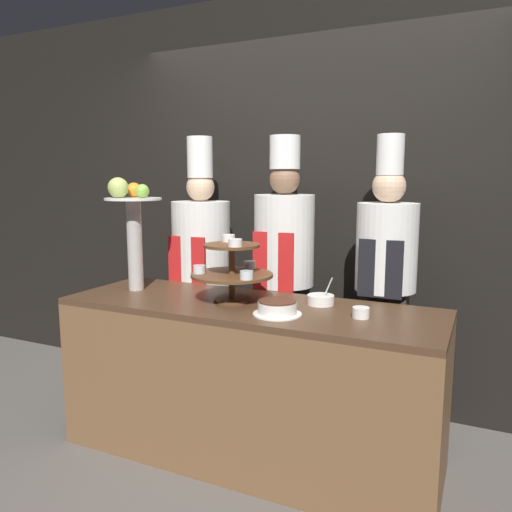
{
  "coord_description": "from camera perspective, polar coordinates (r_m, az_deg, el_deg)",
  "views": [
    {
      "loc": [
        1.16,
        -2.03,
        1.55
      ],
      "look_at": [
        0.0,
        0.44,
        1.13
      ],
      "focal_mm": 35.0,
      "sensor_mm": 36.0,
      "label": 1
    }
  ],
  "objects": [
    {
      "name": "buffet_counter",
      "position": [
        2.87,
        -0.87,
        -14.03
      ],
      "size": [
        2.08,
        0.69,
        0.88
      ],
      "color": "brown",
      "rests_on": "ground_plane"
    },
    {
      "name": "ground_plane",
      "position": [
        2.81,
        -4.23,
        -24.79
      ],
      "size": [
        14.0,
        14.0,
        0.0
      ],
      "primitive_type": "plane",
      "color": "#5B5651"
    },
    {
      "name": "chef_center_left",
      "position": [
        3.19,
        3.2,
        -1.07
      ],
      "size": [
        0.38,
        0.38,
        1.82
      ],
      "color": "#38332D",
      "rests_on": "ground_plane"
    },
    {
      "name": "wall_back",
      "position": [
        3.5,
        5.71,
        6.24
      ],
      "size": [
        10.0,
        0.06,
        2.8
      ],
      "color": "black",
      "rests_on": "ground_plane"
    },
    {
      "name": "cake_round",
      "position": [
        2.51,
        2.45,
        -5.97
      ],
      "size": [
        0.25,
        0.25,
        0.07
      ],
      "color": "white",
      "rests_on": "buffet_counter"
    },
    {
      "name": "tiered_stand",
      "position": [
        2.75,
        -2.77,
        -1.42
      ],
      "size": [
        0.46,
        0.46,
        0.36
      ],
      "color": "brown",
      "rests_on": "buffet_counter"
    },
    {
      "name": "chef_left",
      "position": [
        3.46,
        -6.24,
        -0.95
      ],
      "size": [
        0.4,
        0.4,
        1.83
      ],
      "color": "#38332D",
      "rests_on": "ground_plane"
    },
    {
      "name": "fruit_pedestal",
      "position": [
        3.1,
        -14.02,
        4.16
      ],
      "size": [
        0.34,
        0.34,
        0.68
      ],
      "color": "#B2ADA8",
      "rests_on": "buffet_counter"
    },
    {
      "name": "cup_white",
      "position": [
        2.51,
        11.9,
        -6.35
      ],
      "size": [
        0.08,
        0.08,
        0.05
      ],
      "color": "white",
      "rests_on": "buffet_counter"
    },
    {
      "name": "chef_center_right",
      "position": [
        3.01,
        14.57,
        -2.32
      ],
      "size": [
        0.35,
        0.35,
        1.8
      ],
      "color": "#38332D",
      "rests_on": "ground_plane"
    },
    {
      "name": "serving_bowl_far",
      "position": [
        2.73,
        7.4,
        -4.97
      ],
      "size": [
        0.15,
        0.15,
        0.15
      ],
      "color": "white",
      "rests_on": "buffet_counter"
    }
  ]
}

